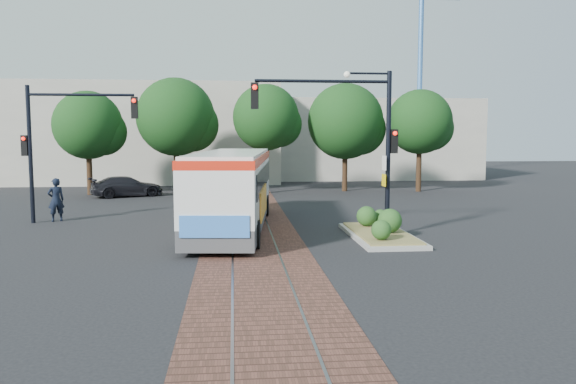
% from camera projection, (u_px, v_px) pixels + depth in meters
% --- Properties ---
extents(ground, '(120.00, 120.00, 0.00)m').
position_uv_depth(ground, '(252.00, 235.00, 21.67)').
color(ground, black).
rests_on(ground, ground).
extents(trackbed, '(3.60, 40.00, 0.02)m').
position_uv_depth(trackbed, '(249.00, 220.00, 25.63)').
color(trackbed, brown).
rests_on(trackbed, ground).
extents(tree_row, '(26.40, 5.60, 7.67)m').
position_uv_depth(tree_row, '(261.00, 120.00, 37.57)').
color(tree_row, '#382314').
rests_on(tree_row, ground).
extents(warehouses, '(40.00, 13.00, 8.00)m').
position_uv_depth(warehouses, '(235.00, 136.00, 49.71)').
color(warehouses, '#ADA899').
rests_on(warehouses, ground).
extents(crane, '(8.00, 0.50, 18.00)m').
position_uv_depth(crane, '(420.00, 65.00, 56.00)').
color(crane, '#3F72B2').
rests_on(crane, ground).
extents(city_bus, '(3.70, 12.05, 3.17)m').
position_uv_depth(city_bus, '(234.00, 186.00, 23.13)').
color(city_bus, '#404042').
rests_on(city_bus, ground).
extents(traffic_island, '(2.20, 5.20, 1.13)m').
position_uv_depth(traffic_island, '(380.00, 228.00, 21.22)').
color(traffic_island, gray).
rests_on(traffic_island, ground).
extents(signal_pole_main, '(5.49, 0.46, 6.00)m').
position_uv_depth(signal_pole_main, '(356.00, 127.00, 20.83)').
color(signal_pole_main, black).
rests_on(signal_pole_main, ground).
extents(signal_pole_left, '(4.99, 0.34, 6.00)m').
position_uv_depth(signal_pole_left, '(56.00, 135.00, 24.43)').
color(signal_pole_left, black).
rests_on(signal_pole_left, ground).
extents(officer, '(0.85, 0.75, 1.95)m').
position_uv_depth(officer, '(56.00, 200.00, 25.04)').
color(officer, black).
rests_on(officer, ground).
extents(parked_car, '(4.79, 3.39, 1.29)m').
position_uv_depth(parked_car, '(127.00, 186.00, 35.33)').
color(parked_car, black).
rests_on(parked_car, ground).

